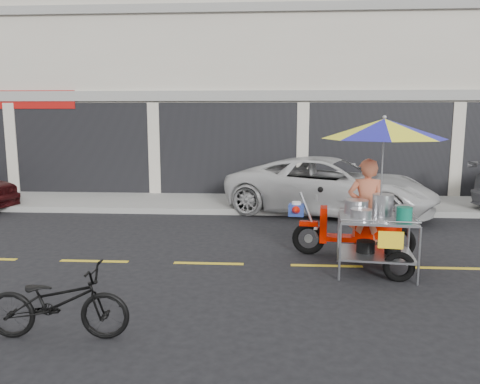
{
  "coord_description": "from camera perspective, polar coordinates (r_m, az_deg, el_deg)",
  "views": [
    {
      "loc": [
        -0.97,
        -7.64,
        2.48
      ],
      "look_at": [
        -1.5,
        0.6,
        1.15
      ],
      "focal_mm": 35.0,
      "sensor_mm": 36.0,
      "label": 1
    }
  ],
  "objects": [
    {
      "name": "ground",
      "position": [
        8.1,
        10.51,
        -8.85
      ],
      "size": [
        90.0,
        90.0,
        0.0
      ],
      "primitive_type": "plane",
      "color": "black"
    },
    {
      "name": "sidewalk",
      "position": [
        13.4,
        7.76,
        -1.27
      ],
      "size": [
        45.0,
        3.0,
        0.15
      ],
      "primitive_type": "cube",
      "color": "gray",
      "rests_on": "ground"
    },
    {
      "name": "shophouse_block",
      "position": [
        18.7,
        15.82,
        14.21
      ],
      "size": [
        36.0,
        8.11,
        10.4
      ],
      "color": "beige",
      "rests_on": "ground"
    },
    {
      "name": "centerline",
      "position": [
        8.09,
        10.51,
        -8.83
      ],
      "size": [
        42.0,
        0.1,
        0.01
      ],
      "primitive_type": "cube",
      "color": "gold",
      "rests_on": "ground"
    },
    {
      "name": "white_pickup",
      "position": [
        12.2,
        10.95,
        0.74
      ],
      "size": [
        5.77,
        4.1,
        1.46
      ],
      "primitive_type": "imported",
      "rotation": [
        0.0,
        0.0,
        1.21
      ],
      "color": "silver",
      "rests_on": "ground"
    },
    {
      "name": "near_bicycle",
      "position": [
        5.77,
        -21.35,
        -12.39
      ],
      "size": [
        1.64,
        0.64,
        0.85
      ],
      "primitive_type": "imported",
      "rotation": [
        0.0,
        0.0,
        1.61
      ],
      "color": "black",
      "rests_on": "ground"
    },
    {
      "name": "food_vendor_rig",
      "position": [
        7.95,
        16.11,
        2.27
      ],
      "size": [
        2.5,
        2.2,
        2.52
      ],
      "rotation": [
        0.0,
        0.0,
        -0.12
      ],
      "color": "black",
      "rests_on": "ground"
    }
  ]
}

